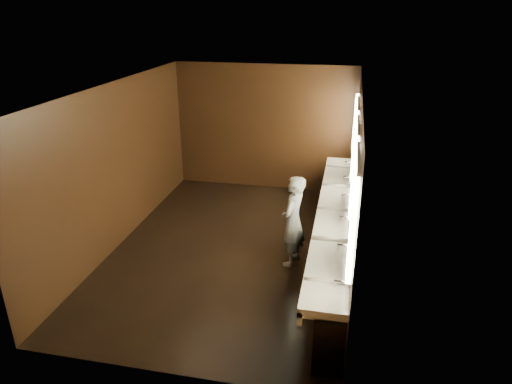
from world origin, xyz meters
TOP-DOWN VIEW (x-y plane):
  - floor at (0.00, 0.00)m, footprint 6.00×6.00m
  - ceiling at (0.00, 0.00)m, footprint 4.00×6.00m
  - wall_back at (0.00, 3.00)m, footprint 4.00×0.02m
  - wall_front at (0.00, -3.00)m, footprint 4.00×0.02m
  - wall_left at (-2.00, 0.00)m, footprint 0.02×6.00m
  - wall_right at (2.00, 0.00)m, footprint 0.02×6.00m
  - sink_counter at (1.79, 0.00)m, footprint 0.55×5.40m
  - mirror_band at (1.98, -0.00)m, footprint 0.06×5.03m
  - person at (1.09, -0.26)m, footprint 0.49×0.63m
  - trash_bin at (1.58, -1.07)m, footprint 0.43×0.43m

SIDE VIEW (x-z plane):
  - floor at x=0.00m, z-range 0.00..0.00m
  - trash_bin at x=1.58m, z-range 0.00..0.57m
  - sink_counter at x=1.79m, z-range -0.01..1.00m
  - person at x=1.09m, z-range 0.00..1.52m
  - wall_back at x=0.00m, z-range 0.00..2.80m
  - wall_front at x=0.00m, z-range 0.00..2.80m
  - wall_left at x=-2.00m, z-range 0.00..2.80m
  - wall_right at x=2.00m, z-range 0.00..2.80m
  - mirror_band at x=1.98m, z-range 1.17..2.32m
  - ceiling at x=0.00m, z-range 2.79..2.81m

